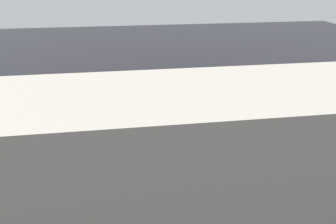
% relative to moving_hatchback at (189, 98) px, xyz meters
% --- Properties ---
extents(ground_plane, '(60.00, 60.00, 0.00)m').
position_rel_moving_hatchback_xyz_m(ground_plane, '(-0.52, 0.15, -1.03)').
color(ground_plane, black).
extents(kerb_strip, '(24.00, 3.20, 0.04)m').
position_rel_moving_hatchback_xyz_m(kerb_strip, '(-0.52, 4.35, -1.01)').
color(kerb_strip, slate).
rests_on(kerb_strip, ground).
extents(moving_hatchback, '(4.25, 3.07, 2.06)m').
position_rel_moving_hatchback_xyz_m(moving_hatchback, '(0.00, 0.00, 0.00)').
color(moving_hatchback, orange).
rests_on(moving_hatchback, ground).
extents(parked_sedan, '(4.45, 2.15, 1.98)m').
position_rel_moving_hatchback_xyz_m(parked_sedan, '(-6.95, 2.06, -0.03)').
color(parked_sedan, black).
rests_on(parked_sedan, ground).
extents(fire_hydrant, '(0.42, 0.31, 0.80)m').
position_rel_moving_hatchback_xyz_m(fire_hydrant, '(2.81, 2.82, -0.63)').
color(fire_hydrant, red).
rests_on(fire_hydrant, ground).
extents(pedestrian, '(0.33, 0.55, 1.22)m').
position_rel_moving_hatchback_xyz_m(pedestrian, '(3.81, 3.12, -0.34)').
color(pedestrian, silver).
rests_on(pedestrian, ground).
extents(metal_railing, '(8.29, 0.04, 1.05)m').
position_rel_moving_hatchback_xyz_m(metal_railing, '(-2.07, 6.14, -0.29)').
color(metal_railing, '#B7BABF').
rests_on(metal_railing, ground).
extents(sign_post, '(0.07, 0.44, 2.40)m').
position_rel_moving_hatchback_xyz_m(sign_post, '(2.68, 4.38, 0.55)').
color(sign_post, '#4C4C51').
rests_on(sign_post, ground).
extents(building_block, '(14.89, 2.40, 6.38)m').
position_rel_moving_hatchback_xyz_m(building_block, '(-0.89, 10.44, 2.16)').
color(building_block, gray).
rests_on(building_block, ground).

